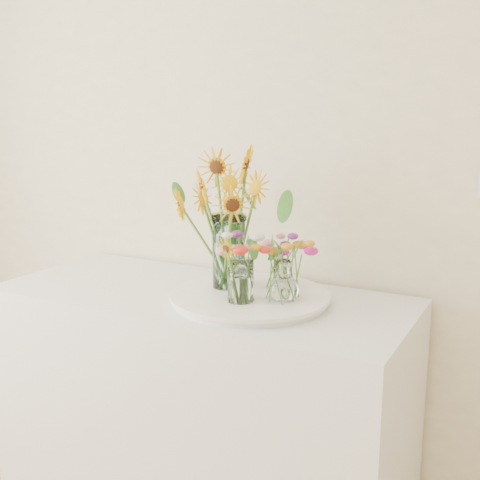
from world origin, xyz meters
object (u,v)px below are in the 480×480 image
at_px(small_vase_a, 241,281).
at_px(tray, 250,299).
at_px(counter, 203,416).
at_px(mason_jar, 229,251).
at_px(small_vase_b, 284,281).
at_px(small_vase_c, 282,275).

bearing_deg(small_vase_a, tray, 97.58).
bearing_deg(tray, counter, 176.87).
bearing_deg(small_vase_a, mason_jar, 131.89).
bearing_deg(small_vase_b, small_vase_c, 117.41).
height_order(small_vase_a, small_vase_b, small_vase_a).
bearing_deg(counter, tray, -3.13).
xyz_separation_m(mason_jar, small_vase_b, (0.22, -0.04, -0.06)).
bearing_deg(tray, mason_jar, 160.59).
xyz_separation_m(counter, small_vase_b, (0.31, -0.02, 0.54)).
relative_size(mason_jar, small_vase_c, 2.54).
relative_size(small_vase_a, small_vase_c, 1.39).
relative_size(counter, mason_jar, 5.59).
bearing_deg(small_vase_c, small_vase_a, -104.89).
xyz_separation_m(counter, small_vase_c, (0.25, 0.09, 0.52)).
bearing_deg(tray, small_vase_c, 59.26).
height_order(tray, small_vase_c, small_vase_c).
bearing_deg(small_vase_c, counter, -159.55).
height_order(mason_jar, small_vase_c, mason_jar).
relative_size(tray, mason_jar, 1.94).
bearing_deg(mason_jar, small_vase_a, -48.11).
xyz_separation_m(small_vase_a, small_vase_c, (0.05, 0.19, -0.02)).
bearing_deg(small_vase_c, small_vase_b, -62.59).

